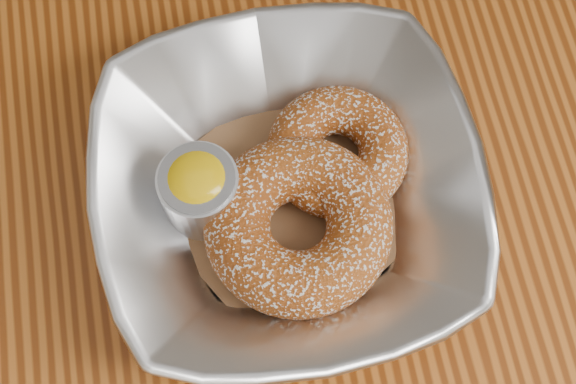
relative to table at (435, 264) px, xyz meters
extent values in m
plane|color=#565659|center=(0.00, 0.00, -0.65)|extent=(4.00, 4.00, 0.00)
cube|color=brown|center=(0.00, 0.00, 0.08)|extent=(1.20, 0.80, 0.04)
imported|color=silver|center=(-0.11, 0.03, 0.13)|extent=(0.24, 0.24, 0.06)
cube|color=brown|center=(-0.11, 0.03, 0.11)|extent=(0.20, 0.20, 0.00)
torus|color=#8C3E11|center=(-0.07, 0.05, 0.12)|extent=(0.10, 0.10, 0.03)
torus|color=#8C3E11|center=(-0.11, 0.01, 0.13)|extent=(0.12, 0.12, 0.04)
cylinder|color=silver|center=(-0.16, 0.04, 0.13)|extent=(0.05, 0.05, 0.04)
cylinder|color=gray|center=(-0.16, 0.04, 0.13)|extent=(0.05, 0.05, 0.04)
ellipsoid|color=yellow|center=(-0.16, 0.04, 0.15)|extent=(0.04, 0.04, 0.03)
camera|label=1|loc=(-0.14, -0.15, 0.59)|focal=50.00mm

